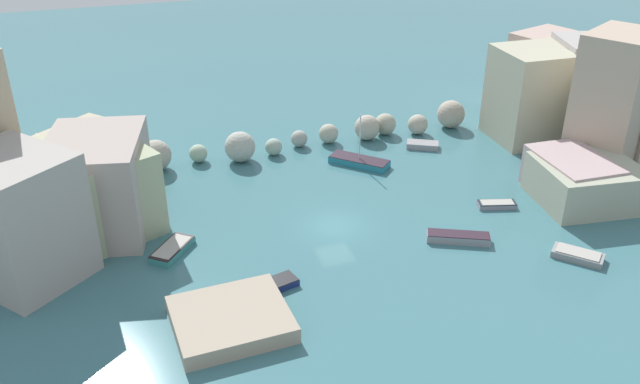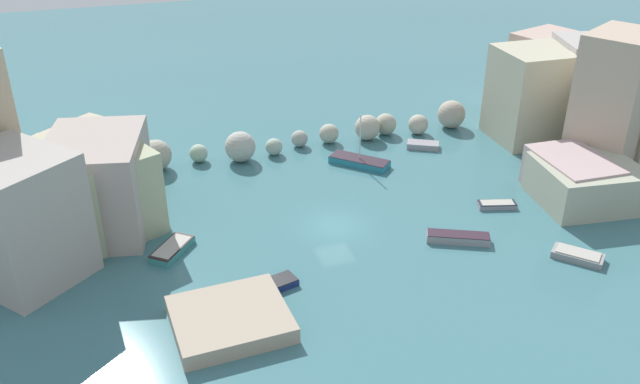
% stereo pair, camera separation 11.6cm
% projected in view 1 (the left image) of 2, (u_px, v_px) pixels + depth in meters
% --- Properties ---
extents(cove_water, '(160.00, 160.00, 0.00)m').
position_uv_depth(cove_water, '(335.00, 226.00, 48.72)').
color(cove_water, '#3F737B').
rests_on(cove_water, ground).
extents(cliff_headland_left, '(24.35, 21.71, 13.34)m').
position_uv_depth(cliff_headland_left, '(2.00, 177.00, 46.13)').
color(cliff_headland_left, '#B3A98E').
rests_on(cliff_headland_left, ground).
extents(cliff_headland_right, '(18.17, 24.68, 11.71)m').
position_uv_depth(cliff_headland_right, '(582.00, 98.00, 60.31)').
color(cliff_headland_right, tan).
rests_on(cliff_headland_right, ground).
extents(rock_breakwater, '(33.18, 4.01, 2.67)m').
position_uv_depth(rock_breakwater, '(305.00, 136.00, 60.41)').
color(rock_breakwater, '#AAB396').
rests_on(rock_breakwater, ground).
extents(stone_dock, '(6.83, 6.12, 1.02)m').
position_uv_depth(stone_dock, '(231.00, 319.00, 38.47)').
color(stone_dock, tan).
rests_on(stone_dock, ground).
extents(moored_boat_0, '(3.31, 3.41, 0.54)m').
position_uv_depth(moored_boat_0, '(578.00, 255.00, 44.84)').
color(moored_boat_0, gray).
rests_on(moored_boat_0, cove_water).
extents(moored_boat_1, '(2.89, 1.98, 0.48)m').
position_uv_depth(moored_boat_1, '(276.00, 284.00, 41.95)').
color(moored_boat_1, navy).
rests_on(moored_boat_1, cove_water).
extents(moored_boat_2, '(3.08, 1.79, 0.43)m').
position_uv_depth(moored_boat_2, '(497.00, 204.00, 51.12)').
color(moored_boat_2, gray).
rests_on(moored_boat_2, cove_water).
extents(moored_boat_3, '(4.86, 4.83, 4.65)m').
position_uv_depth(moored_boat_3, '(359.00, 161.00, 57.64)').
color(moored_boat_3, teal).
rests_on(moored_boat_3, cove_water).
extents(moored_boat_4, '(3.44, 3.75, 0.54)m').
position_uv_depth(moored_boat_4, '(172.00, 249.00, 45.43)').
color(moored_boat_4, teal).
rests_on(moored_boat_4, cove_water).
extents(moored_boat_5, '(4.42, 2.85, 0.62)m').
position_uv_depth(moored_boat_5, '(458.00, 237.00, 46.72)').
color(moored_boat_5, gray).
rests_on(moored_boat_5, cove_water).
extents(moored_boat_6, '(3.13, 2.51, 0.53)m').
position_uv_depth(moored_boat_6, '(422.00, 145.00, 60.91)').
color(moored_boat_6, gray).
rests_on(moored_boat_6, cove_water).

